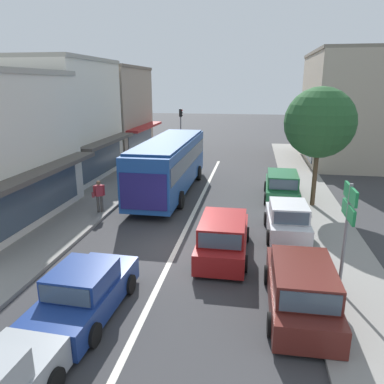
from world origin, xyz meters
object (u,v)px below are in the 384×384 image
object	(u,v)px
city_bus	(170,162)
street_tree_right	(320,123)
wagon_adjacent_lane_lead	(223,237)
traffic_light_downstreet	(181,124)
pedestrian_with_handbag_near	(143,158)
parked_hatchback_kerb_second	(287,220)
sedan_queue_far_back	(85,293)
pedestrian_browsing_midblock	(99,194)
directional_road_sign	(348,213)
parked_wagon_kerb_front	(301,288)
parked_wagon_kerb_third	(282,186)

from	to	relation	value
city_bus	street_tree_right	distance (m)	8.71
wagon_adjacent_lane_lead	traffic_light_downstreet	xyz separation A→B (m)	(-5.62, 20.33, 2.11)
city_bus	wagon_adjacent_lane_lead	distance (m)	9.15
city_bus	street_tree_right	size ratio (longest dim) A/B	1.73
street_tree_right	city_bus	bearing A→B (deg)	169.36
pedestrian_with_handbag_near	parked_hatchback_kerb_second	bearing A→B (deg)	-48.07
sedan_queue_far_back	pedestrian_browsing_midblock	world-z (taller)	pedestrian_browsing_midblock
city_bus	directional_road_sign	distance (m)	13.00
parked_hatchback_kerb_second	pedestrian_with_handbag_near	bearing A→B (deg)	131.93
city_bus	wagon_adjacent_lane_lead	size ratio (longest dim) A/B	2.42
sedan_queue_far_back	parked_hatchback_kerb_second	bearing A→B (deg)	48.19
wagon_adjacent_lane_lead	sedan_queue_far_back	world-z (taller)	wagon_adjacent_lane_lead
parked_wagon_kerb_front	parked_hatchback_kerb_second	distance (m)	5.73
wagon_adjacent_lane_lead	pedestrian_with_handbag_near	bearing A→B (deg)	118.29
pedestrian_with_handbag_near	city_bus	bearing A→B (deg)	-57.60
wagon_adjacent_lane_lead	pedestrian_browsing_midblock	distance (m)	7.48
traffic_light_downstreet	directional_road_sign	bearing A→B (deg)	-67.21
sedan_queue_far_back	city_bus	bearing A→B (deg)	91.65
city_bus	pedestrian_with_handbag_near	xyz separation A→B (m)	(-3.10, 4.89, -0.81)
wagon_adjacent_lane_lead	traffic_light_downstreet	distance (m)	21.19
pedestrian_browsing_midblock	parked_wagon_kerb_front	bearing A→B (deg)	-37.63
wagon_adjacent_lane_lead	pedestrian_with_handbag_near	size ratio (longest dim) A/B	2.76
sedan_queue_far_back	street_tree_right	size ratio (longest dim) A/B	0.68
parked_wagon_kerb_third	traffic_light_downstreet	size ratio (longest dim) A/B	1.08
sedan_queue_far_back	parked_wagon_kerb_front	xyz separation A→B (m)	(6.08, 1.14, 0.08)
pedestrian_with_handbag_near	sedan_queue_far_back	bearing A→B (deg)	-78.82
traffic_light_downstreet	directional_road_sign	world-z (taller)	traffic_light_downstreet
wagon_adjacent_lane_lead	parked_hatchback_kerb_second	distance (m)	3.50
parked_wagon_kerb_front	street_tree_right	distance (m)	10.81
sedan_queue_far_back	pedestrian_browsing_midblock	bearing A→B (deg)	110.07
pedestrian_with_handbag_near	wagon_adjacent_lane_lead	bearing A→B (deg)	-61.71
parked_wagon_kerb_front	pedestrian_with_handbag_near	world-z (taller)	pedestrian_with_handbag_near
city_bus	sedan_queue_far_back	xyz separation A→B (m)	(0.37, -12.67, -1.22)
pedestrian_with_handbag_near	pedestrian_browsing_midblock	world-z (taller)	same
sedan_queue_far_back	pedestrian_with_handbag_near	distance (m)	17.90
wagon_adjacent_lane_lead	parked_wagon_kerb_front	bearing A→B (deg)	-53.09
sedan_queue_far_back	pedestrian_with_handbag_near	xyz separation A→B (m)	(-3.47, 17.56, 0.40)
pedestrian_with_handbag_near	parked_wagon_kerb_third	bearing A→B (deg)	-27.95
parked_wagon_kerb_third	street_tree_right	bearing A→B (deg)	-39.28
street_tree_right	wagon_adjacent_lane_lead	bearing A→B (deg)	-122.50
sedan_queue_far_back	parked_wagon_kerb_front	distance (m)	6.19
city_bus	pedestrian_browsing_midblock	xyz separation A→B (m)	(-2.60, -4.56, -0.81)
parked_hatchback_kerb_second	traffic_light_downstreet	xyz separation A→B (m)	(-8.19, 17.95, 2.15)
parked_wagon_kerb_third	traffic_light_downstreet	distance (m)	15.08
wagon_adjacent_lane_lead	street_tree_right	size ratio (longest dim) A/B	0.72
wagon_adjacent_lane_lead	directional_road_sign	world-z (taller)	directional_road_sign
pedestrian_browsing_midblock	street_tree_right	bearing A→B (deg)	15.68
parked_hatchback_kerb_second	directional_road_sign	bearing A→B (deg)	-74.43
traffic_light_downstreet	street_tree_right	size ratio (longest dim) A/B	0.67
city_bus	street_tree_right	world-z (taller)	street_tree_right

